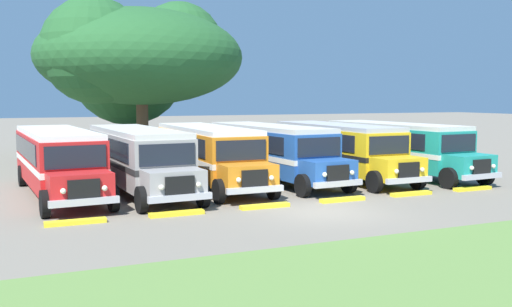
# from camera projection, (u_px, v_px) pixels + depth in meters

# --- Properties ---
(ground_plane) EXTENTS (220.00, 220.00, 0.00)m
(ground_plane) POSITION_uv_depth(u_px,v_px,m) (326.00, 212.00, 21.03)
(ground_plane) COLOR slate
(parked_bus_slot_0) EXTENTS (3.27, 10.93, 2.82)m
(parked_bus_slot_0) POSITION_uv_depth(u_px,v_px,m) (58.00, 159.00, 24.69)
(parked_bus_slot_0) COLOR red
(parked_bus_slot_0) RESTS_ON ground_plane
(parked_bus_slot_1) EXTENTS (3.11, 10.90, 2.82)m
(parked_bus_slot_1) POSITION_uv_depth(u_px,v_px,m) (138.00, 156.00, 25.55)
(parked_bus_slot_1) COLOR #9E9993
(parked_bus_slot_1) RESTS_ON ground_plane
(parked_bus_slot_2) EXTENTS (2.74, 10.85, 2.82)m
(parked_bus_slot_2) POSITION_uv_depth(u_px,v_px,m) (208.00, 152.00, 27.47)
(parked_bus_slot_2) COLOR orange
(parked_bus_slot_2) RESTS_ON ground_plane
(parked_bus_slot_3) EXTENTS (3.30, 10.93, 2.82)m
(parked_bus_slot_3) POSITION_uv_depth(u_px,v_px,m) (271.00, 150.00, 28.84)
(parked_bus_slot_3) COLOR #23519E
(parked_bus_slot_3) RESTS_ON ground_plane
(parked_bus_slot_4) EXTENTS (2.75, 10.85, 2.82)m
(parked_bus_slot_4) POSITION_uv_depth(u_px,v_px,m) (338.00, 148.00, 30.02)
(parked_bus_slot_4) COLOR yellow
(parked_bus_slot_4) RESTS_ON ground_plane
(parked_bus_slot_5) EXTENTS (3.24, 10.92, 2.82)m
(parked_bus_slot_5) POSITION_uv_depth(u_px,v_px,m) (397.00, 146.00, 31.09)
(parked_bus_slot_5) COLOR teal
(parked_bus_slot_5) RESTS_ON ground_plane
(curb_wheelstop_0) EXTENTS (2.00, 0.36, 0.15)m
(curb_wheelstop_0) POSITION_uv_depth(u_px,v_px,m) (76.00, 222.00, 19.00)
(curb_wheelstop_0) COLOR yellow
(curb_wheelstop_0) RESTS_ON ground_plane
(curb_wheelstop_1) EXTENTS (2.00, 0.36, 0.15)m
(curb_wheelstop_1) POSITION_uv_depth(u_px,v_px,m) (177.00, 214.00, 20.40)
(curb_wheelstop_1) COLOR yellow
(curb_wheelstop_1) RESTS_ON ground_plane
(curb_wheelstop_2) EXTENTS (2.00, 0.36, 0.15)m
(curb_wheelstop_2) POSITION_uv_depth(u_px,v_px,m) (265.00, 206.00, 21.79)
(curb_wheelstop_2) COLOR yellow
(curb_wheelstop_2) RESTS_ON ground_plane
(curb_wheelstop_3) EXTENTS (2.00, 0.36, 0.15)m
(curb_wheelstop_3) POSITION_uv_depth(u_px,v_px,m) (342.00, 200.00, 23.19)
(curb_wheelstop_3) COLOR yellow
(curb_wheelstop_3) RESTS_ON ground_plane
(curb_wheelstop_4) EXTENTS (2.00, 0.36, 0.15)m
(curb_wheelstop_4) POSITION_uv_depth(u_px,v_px,m) (411.00, 194.00, 24.59)
(curb_wheelstop_4) COLOR yellow
(curb_wheelstop_4) RESTS_ON ground_plane
(curb_wheelstop_5) EXTENTS (2.00, 0.36, 0.15)m
(curb_wheelstop_5) POSITION_uv_depth(u_px,v_px,m) (472.00, 189.00, 25.98)
(curb_wheelstop_5) COLOR yellow
(curb_wheelstop_5) RESTS_ON ground_plane
(broad_shade_tree) EXTENTS (13.92, 15.01, 11.01)m
(broad_shade_tree) POSITION_uv_depth(u_px,v_px,m) (135.00, 58.00, 39.55)
(broad_shade_tree) COLOR brown
(broad_shade_tree) RESTS_ON ground_plane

